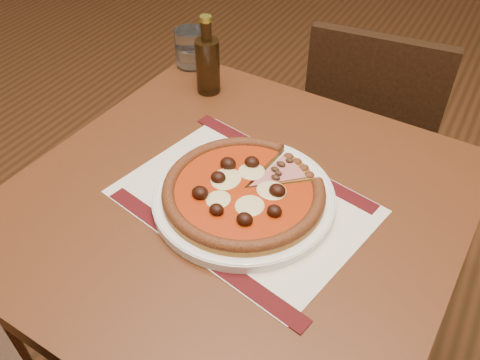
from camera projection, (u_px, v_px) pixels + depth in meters
name	position (u px, v px, depth m)	size (l,w,h in m)	color
table	(235.00, 235.00, 1.01)	(0.83, 0.83, 0.75)	#572814
chair_far	(370.00, 127.00, 1.59)	(0.42, 0.42, 0.81)	black
placemat	(244.00, 201.00, 0.94)	(0.44, 0.31, 0.00)	white
plate	(244.00, 198.00, 0.93)	(0.33, 0.33, 0.02)	white
pizza	(243.00, 190.00, 0.92)	(0.30, 0.30, 0.04)	#A67428
ham_slice	(287.00, 177.00, 0.95)	(0.10, 0.13, 0.02)	#A67428
water_glass	(190.00, 48.00, 1.28)	(0.08, 0.08, 0.09)	white
bottle	(208.00, 63.00, 1.17)	(0.06, 0.06, 0.19)	black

